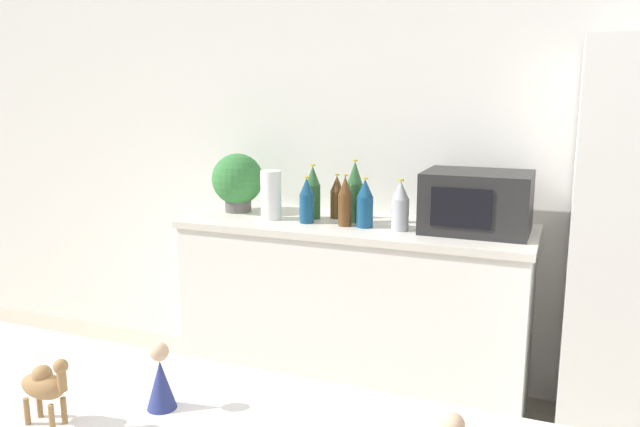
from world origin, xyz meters
The scene contains 14 objects.
wall_back centered at (0.00, 2.73, 1.27)m, with size 8.00×0.06×2.55m.
back_counter centered at (-0.40, 2.40, 0.46)m, with size 1.73×0.63×0.92m.
potted_plant centered at (-1.08, 2.44, 1.08)m, with size 0.28×0.28×0.31m.
paper_towel_roll centered at (-0.83, 2.32, 1.04)m, with size 0.10×0.10×0.25m.
microwave centered at (0.18, 2.42, 1.06)m, with size 0.48×0.37×0.28m.
back_bottle_0 centered at (-0.41, 2.40, 1.07)m, with size 0.08×0.08×0.31m.
back_bottle_1 centered at (-0.33, 2.32, 1.03)m, with size 0.08×0.08×0.24m.
back_bottle_2 centered at (-0.63, 2.31, 1.03)m, with size 0.07×0.07×0.23m.
back_bottle_3 centered at (-0.64, 2.42, 1.05)m, with size 0.08×0.08×0.28m.
back_bottle_4 centered at (-0.53, 2.48, 1.02)m, with size 0.07×0.07×0.23m.
back_bottle_5 centered at (-0.43, 2.31, 1.04)m, with size 0.07×0.07×0.25m.
back_bottle_6 centered at (-0.15, 2.31, 1.03)m, with size 0.08×0.08×0.24m.
camel_figurine centered at (-0.26, 0.29, 1.05)m, with size 0.10×0.05×0.13m.
wise_man_figurine_crimson centered at (-0.11, 0.41, 1.03)m, with size 0.06×0.06×0.13m.
Camera 1 is at (0.56, -0.47, 1.56)m, focal length 35.00 mm.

